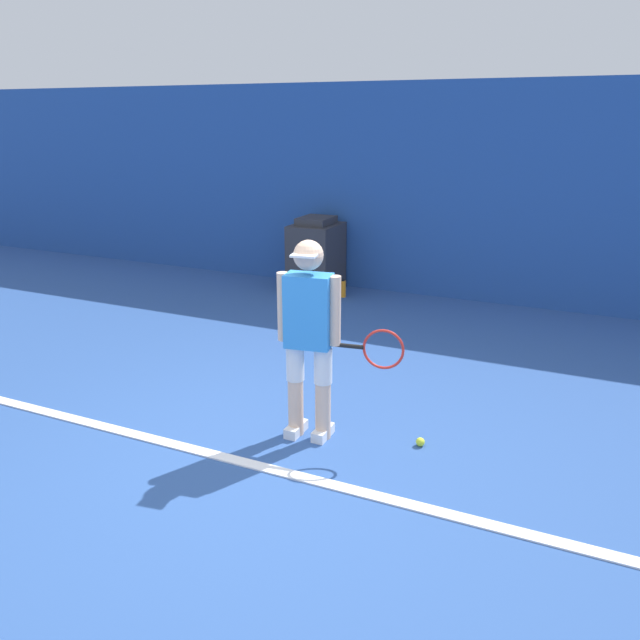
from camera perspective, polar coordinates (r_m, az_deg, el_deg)
name	(u,v)px	position (r m, az deg, el deg)	size (l,w,h in m)	color
ground_plane	(256,464)	(4.63, -5.89, -12.99)	(24.00, 24.00, 0.00)	#2D5193
back_wall	(438,193)	(8.59, 10.73, 11.36)	(24.00, 0.10, 2.82)	#234C99
court_baseline	(254,465)	(4.61, -6.03, -13.05)	(21.60, 0.10, 0.01)	white
tennis_player	(310,333)	(4.62, -0.87, -1.17)	(0.95, 0.31, 1.55)	beige
tennis_ball	(420,442)	(4.88, 9.16, -10.94)	(0.07, 0.07, 0.07)	#D1E533
covered_chair	(316,256)	(8.82, -0.34, 5.85)	(0.61, 0.74, 1.05)	#333338
water_bottle	(343,289)	(8.60, 2.11, 2.88)	(0.08, 0.08, 0.25)	orange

